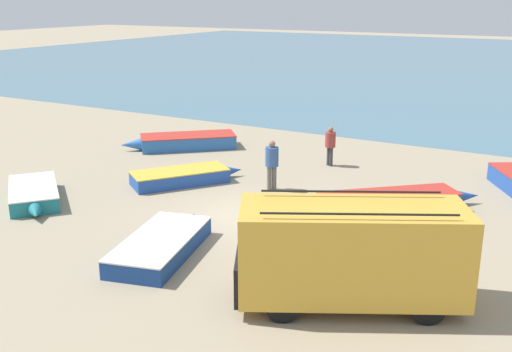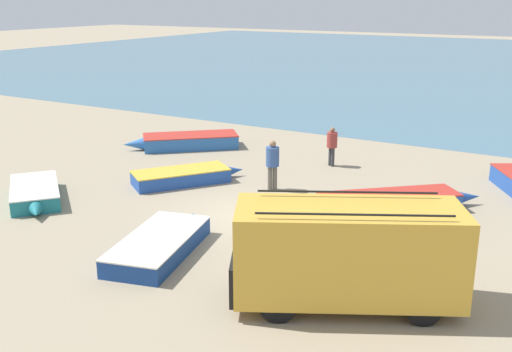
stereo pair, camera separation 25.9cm
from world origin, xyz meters
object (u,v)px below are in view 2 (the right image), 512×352
at_px(parked_van, 347,252).
at_px(fishing_rowboat_1, 187,141).
at_px(fishing_rowboat_0, 395,202).
at_px(fishing_rowboat_3, 184,176).
at_px(fisherman_1, 332,143).
at_px(fishing_rowboat_2, 160,244).
at_px(fisherman_0, 273,160).
at_px(fishing_rowboat_4, 35,193).

height_order(parked_van, fishing_rowboat_1, parked_van).
distance_m(parked_van, fishing_rowboat_0, 6.87).
xyz_separation_m(fishing_rowboat_3, fisherman_1, (3.84, 5.03, 0.72)).
distance_m(parked_van, fishing_rowboat_3, 10.53).
relative_size(fishing_rowboat_2, fishing_rowboat_3, 1.13).
bearing_deg(fishing_rowboat_3, fisherman_0, -37.65).
height_order(fishing_rowboat_3, fishing_rowboat_4, fishing_rowboat_4).
bearing_deg(parked_van, fishing_rowboat_3, -60.52).
height_order(fishing_rowboat_1, fishing_rowboat_2, fishing_rowboat_1).
xyz_separation_m(parked_van, fisherman_0, (-5.58, 6.63, -0.20)).
distance_m(parked_van, fisherman_0, 8.67).
height_order(fishing_rowboat_0, fishing_rowboat_3, fishing_rowboat_0).
relative_size(fishing_rowboat_2, fisherman_0, 2.53).
height_order(parked_van, fishing_rowboat_3, parked_van).
relative_size(fishing_rowboat_0, fisherman_0, 2.61).
bearing_deg(fisherman_1, fisherman_0, -159.18).
xyz_separation_m(fishing_rowboat_1, fishing_rowboat_2, (6.53, -9.95, -0.06)).
height_order(fishing_rowboat_0, fisherman_1, fisherman_1).
distance_m(parked_van, fishing_rowboat_2, 5.59).
height_order(fisherman_0, fisherman_1, fisherman_0).
xyz_separation_m(parked_van, fishing_rowboat_0, (-1.01, 6.72, -0.99)).
distance_m(fishing_rowboat_2, fishing_rowboat_3, 6.44).
bearing_deg(fishing_rowboat_4, fishing_rowboat_2, 28.50).
relative_size(fishing_rowboat_0, fisherman_1, 2.90).
bearing_deg(fishing_rowboat_0, fisherman_0, 139.24).
height_order(fishing_rowboat_2, fishing_rowboat_3, fishing_rowboat_3).
bearing_deg(fishing_rowboat_4, fishing_rowboat_1, 129.17).
relative_size(fishing_rowboat_0, fishing_rowboat_3, 1.17).
relative_size(fishing_rowboat_2, fisherman_1, 2.81).
relative_size(parked_van, fishing_rowboat_4, 1.42).
bearing_deg(fishing_rowboat_1, fisherman_1, 142.75).
distance_m(fishing_rowboat_3, fishing_rowboat_4, 5.33).
bearing_deg(fishing_rowboat_1, fishing_rowboat_4, 48.14).
height_order(parked_van, fishing_rowboat_4, parked_van).
height_order(fishing_rowboat_2, fisherman_1, fisherman_1).
relative_size(fishing_rowboat_1, fishing_rowboat_2, 1.00).
bearing_deg(fishing_rowboat_3, fisherman_1, -2.12).
relative_size(fishing_rowboat_4, fisherman_0, 2.07).
relative_size(parked_van, fisherman_0, 2.94).
relative_size(parked_van, fisherman_1, 3.27).
bearing_deg(fisherman_1, parked_van, -125.87).
xyz_separation_m(parked_van, fishing_rowboat_1, (-12.03, 10.07, -0.97)).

